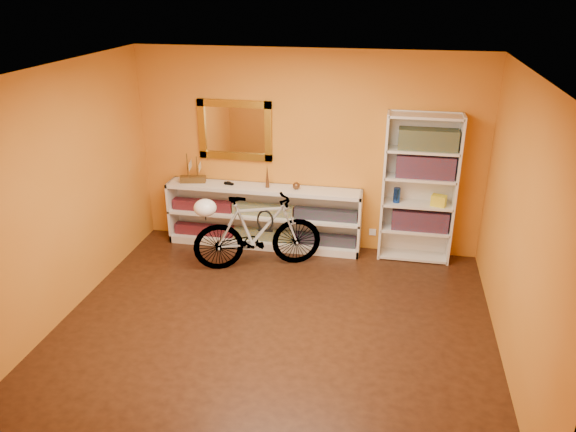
% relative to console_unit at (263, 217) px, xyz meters
% --- Properties ---
extents(floor, '(4.50, 4.00, 0.01)m').
position_rel_console_unit_xyz_m(floor, '(0.55, -1.81, -0.43)').
color(floor, black).
rests_on(floor, ground).
extents(ceiling, '(4.50, 4.00, 0.01)m').
position_rel_console_unit_xyz_m(ceiling, '(0.55, -1.81, 2.18)').
color(ceiling, silver).
rests_on(ceiling, ground).
extents(back_wall, '(4.50, 0.01, 2.60)m').
position_rel_console_unit_xyz_m(back_wall, '(0.55, 0.19, 0.88)').
color(back_wall, orange).
rests_on(back_wall, ground).
extents(left_wall, '(0.01, 4.00, 2.60)m').
position_rel_console_unit_xyz_m(left_wall, '(-1.70, -1.81, 0.88)').
color(left_wall, orange).
rests_on(left_wall, ground).
extents(right_wall, '(0.01, 4.00, 2.60)m').
position_rel_console_unit_xyz_m(right_wall, '(2.81, -1.81, 0.88)').
color(right_wall, orange).
rests_on(right_wall, ground).
extents(gilt_mirror, '(0.98, 0.06, 0.78)m').
position_rel_console_unit_xyz_m(gilt_mirror, '(-0.40, 0.15, 1.12)').
color(gilt_mirror, olive).
rests_on(gilt_mirror, back_wall).
extents(wall_socket, '(0.09, 0.02, 0.09)m').
position_rel_console_unit_xyz_m(wall_socket, '(1.45, 0.17, -0.17)').
color(wall_socket, silver).
rests_on(wall_socket, back_wall).
extents(console_unit, '(2.60, 0.35, 0.85)m').
position_rel_console_unit_xyz_m(console_unit, '(0.00, 0.00, 0.00)').
color(console_unit, silver).
rests_on(console_unit, floor).
extents(cd_row_lower, '(2.50, 0.13, 0.14)m').
position_rel_console_unit_xyz_m(cd_row_lower, '(0.00, -0.02, -0.26)').
color(cd_row_lower, black).
rests_on(cd_row_lower, console_unit).
extents(cd_row_upper, '(2.50, 0.13, 0.14)m').
position_rel_console_unit_xyz_m(cd_row_upper, '(0.00, -0.02, 0.11)').
color(cd_row_upper, navy).
rests_on(cd_row_upper, console_unit).
extents(model_ship, '(0.35, 0.19, 0.40)m').
position_rel_console_unit_xyz_m(model_ship, '(-0.96, 0.00, 0.62)').
color(model_ship, '#462F13').
rests_on(model_ship, console_unit).
extents(toy_car, '(0.00, 0.01, 0.00)m').
position_rel_console_unit_xyz_m(toy_car, '(-0.46, 0.00, 0.43)').
color(toy_car, black).
rests_on(toy_car, console_unit).
extents(bronze_ornament, '(0.05, 0.05, 0.32)m').
position_rel_console_unit_xyz_m(bronze_ornament, '(0.06, 0.00, 0.58)').
color(bronze_ornament, brown).
rests_on(bronze_ornament, console_unit).
extents(decorative_orb, '(0.09, 0.09, 0.09)m').
position_rel_console_unit_xyz_m(decorative_orb, '(0.45, 0.00, 0.47)').
color(decorative_orb, brown).
rests_on(decorative_orb, console_unit).
extents(bookcase, '(0.90, 0.30, 1.90)m').
position_rel_console_unit_xyz_m(bookcase, '(1.99, 0.03, 0.52)').
color(bookcase, silver).
rests_on(bookcase, floor).
extents(book_row_a, '(0.70, 0.22, 0.26)m').
position_rel_console_unit_xyz_m(book_row_a, '(2.04, 0.03, 0.12)').
color(book_row_a, maroon).
rests_on(book_row_a, bookcase).
extents(book_row_b, '(0.70, 0.22, 0.28)m').
position_rel_console_unit_xyz_m(book_row_b, '(2.04, 0.03, 0.83)').
color(book_row_b, maroon).
rests_on(book_row_b, bookcase).
extents(book_row_c, '(0.70, 0.22, 0.25)m').
position_rel_console_unit_xyz_m(book_row_c, '(2.04, 0.03, 1.16)').
color(book_row_c, '#174353').
rests_on(book_row_c, bookcase).
extents(travel_mug, '(0.08, 0.08, 0.19)m').
position_rel_console_unit_xyz_m(travel_mug, '(1.73, 0.01, 0.43)').
color(travel_mug, '#163998').
rests_on(travel_mug, bookcase).
extents(red_tin, '(0.14, 0.14, 0.18)m').
position_rel_console_unit_xyz_m(red_tin, '(1.79, 0.06, 1.13)').
color(red_tin, maroon).
rests_on(red_tin, bookcase).
extents(yellow_bag, '(0.20, 0.16, 0.14)m').
position_rel_console_unit_xyz_m(yellow_bag, '(2.24, -0.01, 0.41)').
color(yellow_bag, yellow).
rests_on(yellow_bag, bookcase).
extents(bicycle, '(0.97, 1.67, 0.96)m').
position_rel_console_unit_xyz_m(bicycle, '(0.07, -0.60, 0.05)').
color(bicycle, silver).
rests_on(bicycle, floor).
extents(helmet, '(0.28, 0.26, 0.21)m').
position_rel_console_unit_xyz_m(helmet, '(-0.51, -0.82, 0.42)').
color(helmet, white).
rests_on(helmet, bicycle).
extents(u_lock, '(0.21, 0.02, 0.21)m').
position_rel_console_unit_xyz_m(u_lock, '(0.16, -0.56, 0.20)').
color(u_lock, black).
rests_on(u_lock, bicycle).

